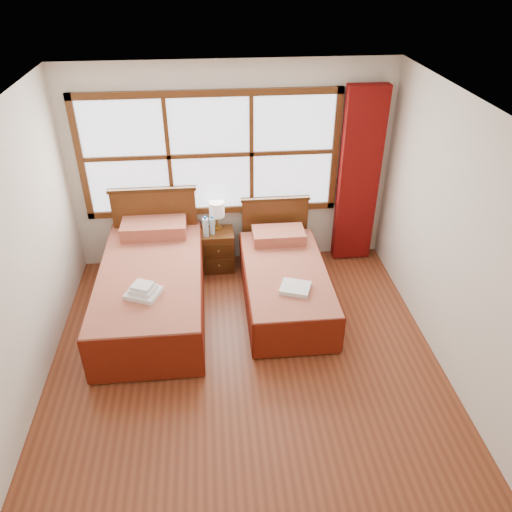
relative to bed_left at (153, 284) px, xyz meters
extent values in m
plane|color=brown|center=(0.99, -1.20, -0.34)|extent=(4.50, 4.50, 0.00)
plane|color=white|center=(0.99, -1.20, 2.26)|extent=(4.50, 4.50, 0.00)
plane|color=silver|center=(0.99, 1.05, 0.96)|extent=(4.00, 0.00, 4.00)
plane|color=silver|center=(-1.01, -1.20, 0.96)|extent=(0.00, 4.50, 4.50)
plane|color=silver|center=(2.99, -1.20, 0.96)|extent=(0.00, 4.50, 4.50)
cube|color=white|center=(0.74, 1.02, 1.16)|extent=(3.00, 0.02, 1.40)
cube|color=#552D12|center=(0.74, 1.00, 0.42)|extent=(3.16, 0.06, 0.08)
cube|color=#552D12|center=(0.74, 1.00, 1.90)|extent=(3.16, 0.06, 0.08)
cube|color=#552D12|center=(-0.80, 1.00, 1.16)|extent=(0.08, 0.06, 1.56)
cube|color=#552D12|center=(2.28, 1.00, 1.16)|extent=(0.08, 0.06, 1.56)
cube|color=#552D12|center=(0.24, 1.00, 1.16)|extent=(0.05, 0.05, 1.40)
cube|color=#552D12|center=(1.24, 1.00, 1.16)|extent=(0.05, 0.05, 1.40)
cube|color=#552D12|center=(0.74, 1.00, 1.16)|extent=(3.00, 0.05, 0.05)
cube|color=maroon|center=(2.59, 0.91, 0.83)|extent=(0.50, 0.16, 2.30)
cube|color=#3D230C|center=(0.00, -0.07, -0.18)|extent=(1.01, 2.01, 0.33)
cube|color=maroon|center=(0.00, -0.07, 0.12)|extent=(1.13, 2.23, 0.27)
cube|color=maroon|center=(-0.56, -0.07, -0.04)|extent=(0.03, 2.23, 0.56)
cube|color=maroon|center=(0.56, -0.07, -0.04)|extent=(0.03, 2.23, 0.56)
cube|color=maroon|center=(0.00, -1.17, -0.04)|extent=(1.13, 0.03, 0.56)
cube|color=maroon|center=(0.00, 0.74, 0.35)|extent=(0.79, 0.46, 0.18)
cube|color=#552D12|center=(0.00, 0.94, 0.20)|extent=(1.05, 0.06, 1.09)
cube|color=#3D230C|center=(0.00, 0.94, 0.76)|extent=(1.09, 0.08, 0.04)
cube|color=#3D230C|center=(1.54, -0.07, -0.21)|extent=(0.83, 1.65, 0.27)
cube|color=maroon|center=(1.54, -0.07, 0.04)|extent=(0.93, 1.83, 0.22)
cube|color=maroon|center=(1.08, -0.07, -0.09)|extent=(0.03, 1.83, 0.46)
cube|color=maroon|center=(2.01, -0.07, -0.09)|extent=(0.03, 1.83, 0.46)
cube|color=maroon|center=(1.54, -0.98, -0.09)|extent=(0.93, 0.03, 0.46)
cube|color=maroon|center=(1.54, 0.60, 0.22)|extent=(0.65, 0.38, 0.14)
cube|color=#552D12|center=(1.54, 0.94, 0.11)|extent=(0.86, 0.06, 0.90)
cube|color=#3D230C|center=(1.54, 0.94, 0.56)|extent=(0.90, 0.08, 0.04)
cube|color=#552D12|center=(0.78, 0.80, -0.07)|extent=(0.41, 0.36, 0.55)
cube|color=#3D230C|center=(0.78, 0.61, -0.18)|extent=(0.36, 0.02, 0.16)
cube|color=#3D230C|center=(0.78, 0.61, 0.04)|extent=(0.36, 0.02, 0.16)
sphere|color=olive|center=(0.78, 0.59, -0.18)|extent=(0.03, 0.03, 0.03)
sphere|color=olive|center=(0.78, 0.59, 0.04)|extent=(0.03, 0.03, 0.03)
cube|color=white|center=(-0.02, -0.55, 0.28)|extent=(0.41, 0.38, 0.05)
cube|color=white|center=(-0.02, -0.55, 0.33)|extent=(0.30, 0.29, 0.05)
cube|color=white|center=(-0.02, -0.55, 0.37)|extent=(0.25, 0.24, 0.04)
cube|color=white|center=(1.58, -0.46, 0.18)|extent=(0.39, 0.36, 0.05)
cylinder|color=#BA8A3B|center=(0.79, 0.89, 0.21)|extent=(0.12, 0.12, 0.02)
cylinder|color=#BA8A3B|center=(0.79, 0.89, 0.31)|extent=(0.03, 0.03, 0.16)
cylinder|color=white|center=(0.79, 0.89, 0.48)|extent=(0.19, 0.19, 0.19)
cylinder|color=#BDE0F4|center=(0.64, 0.71, 0.32)|extent=(0.07, 0.07, 0.24)
cylinder|color=#1761AC|center=(0.64, 0.71, 0.46)|extent=(0.04, 0.04, 0.03)
cylinder|color=#BDE0F4|center=(0.72, 0.76, 0.31)|extent=(0.07, 0.07, 0.22)
cylinder|color=#1761AC|center=(0.72, 0.76, 0.44)|extent=(0.03, 0.03, 0.03)
camera|label=1|loc=(0.73, -4.78, 3.37)|focal=35.00mm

